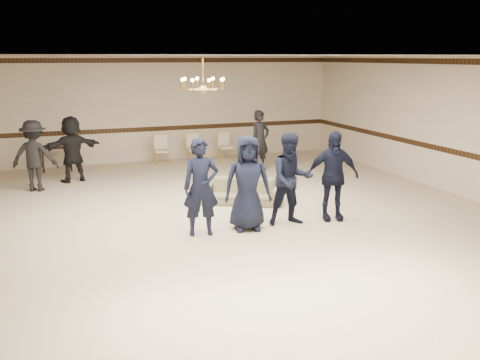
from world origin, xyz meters
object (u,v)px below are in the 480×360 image
object	(u,v)px
boy_b	(248,183)
boy_c	(291,179)
adult_right	(260,141)
banquet_chair_left	(162,150)
chandelier	(203,73)
settee	(242,191)
boy_d	(332,176)
adult_left	(34,156)
banquet_chair_right	(225,147)
console_table	(57,159)
banquet_chair_mid	(194,149)
adult_mid	(72,149)
boy_a	(201,187)

from	to	relation	value
boy_b	boy_c	bearing A→B (deg)	11.68
adult_right	banquet_chair_left	distance (m)	3.03
chandelier	settee	distance (m)	2.82
boy_d	adult_left	size ratio (longest dim) A/B	1.04
boy_d	banquet_chair_right	size ratio (longest dim) A/B	2.01
settee	console_table	distance (m)	6.26
boy_d	banquet_chair_left	size ratio (longest dim) A/B	2.01
boy_b	adult_right	bearing A→B (deg)	76.80
boy_d	console_table	size ratio (longest dim) A/B	2.13
banquet_chair_mid	banquet_chair_right	bearing A→B (deg)	2.15
chandelier	banquet_chair_right	xyz separation A→B (m)	(2.22, 5.21, -2.43)
boy_d	adult_right	size ratio (longest dim) A/B	1.04
boy_c	banquet_chair_mid	distance (m)	6.56
banquet_chair_left	console_table	distance (m)	3.01
boy_d	adult_mid	world-z (taller)	boy_d
adult_right	boy_a	bearing A→B (deg)	-140.79
boy_b	banquet_chair_left	distance (m)	6.56
banquet_chair_mid	boy_d	bearing A→B (deg)	-78.98
settee	banquet_chair_right	world-z (taller)	banquet_chair_right
adult_mid	adult_right	size ratio (longest dim) A/B	1.00
boy_a	console_table	world-z (taller)	boy_a
settee	adult_right	xyz separation A→B (m)	(1.70, 3.08, 0.59)
boy_d	console_table	world-z (taller)	boy_d
adult_mid	settee	bearing A→B (deg)	117.88
boy_c	adult_mid	distance (m)	6.44
boy_b	boy_d	xyz separation A→B (m)	(1.80, 0.00, 0.00)
boy_d	adult_left	distance (m)	7.17
console_table	adult_mid	bearing A→B (deg)	-72.67
adult_right	banquet_chair_left	world-z (taller)	adult_right
boy_a	boy_c	distance (m)	1.80
boy_d	console_table	distance (m)	8.43
chandelier	banquet_chair_left	xyz separation A→B (m)	(0.22, 5.21, -2.43)
chandelier	boy_a	bearing A→B (deg)	-109.00
boy_a	adult_right	size ratio (longest dim) A/B	1.04
boy_a	adult_right	distance (m)	5.77
settee	banquet_chair_left	xyz separation A→B (m)	(-0.77, 4.79, 0.18)
adult_left	settee	bearing A→B (deg)	167.18
boy_b	banquet_chair_mid	distance (m)	6.61
boy_c	banquet_chair_mid	xyz separation A→B (m)	(-0.12, 6.55, -0.45)
banquet_chair_right	banquet_chair_left	bearing A→B (deg)	174.22
console_table	boy_b	bearing A→B (deg)	-60.75
boy_a	banquet_chair_left	world-z (taller)	boy_a
boy_a	console_table	size ratio (longest dim) A/B	2.13
chandelier	banquet_chair_left	world-z (taller)	chandelier
boy_c	settee	size ratio (longest dim) A/B	0.98
banquet_chair_mid	boy_c	bearing A→B (deg)	-86.78
console_table	chandelier	bearing A→B (deg)	-59.04
adult_mid	banquet_chair_mid	bearing A→B (deg)	-176.64
boy_c	adult_right	world-z (taller)	boy_c
adult_mid	banquet_chair_right	bearing A→B (deg)	179.33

